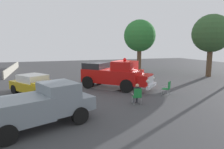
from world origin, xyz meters
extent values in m
plane|color=#424244|center=(0.00, 0.00, 0.00)|extent=(60.00, 60.00, 0.00)
cylinder|color=black|center=(1.00, 1.86, 0.52)|extent=(0.96, 0.96, 1.04)
cylinder|color=black|center=(2.41, 0.44, 0.52)|extent=(0.96, 0.96, 1.04)
cylinder|color=black|center=(-1.48, -0.61, 0.52)|extent=(0.96, 0.96, 1.04)
cylinder|color=black|center=(-0.07, -2.03, 0.52)|extent=(0.96, 0.96, 1.04)
cube|color=red|center=(0.47, -0.09, 1.05)|extent=(4.95, 4.95, 1.10)
cube|color=red|center=(2.49, 1.93, 0.92)|extent=(1.88, 1.88, 0.84)
cube|color=red|center=(1.28, 0.73, 1.95)|extent=(2.55, 2.55, 0.76)
cube|color=#232328|center=(-0.63, -1.18, 1.80)|extent=(2.59, 2.59, 0.60)
cube|color=silver|center=(2.80, 2.24, 0.92)|extent=(1.10, 1.11, 0.64)
cube|color=silver|center=(2.88, 2.31, 0.50)|extent=(1.72, 1.73, 0.24)
sphere|color=white|center=(2.25, 2.80, 1.00)|extent=(0.37, 0.37, 0.26)
sphere|color=white|center=(3.35, 1.69, 1.00)|extent=(0.37, 0.37, 0.26)
sphere|color=red|center=(1.28, 0.73, 2.45)|extent=(0.40, 0.40, 0.28)
cylinder|color=black|center=(1.50, -4.64, 0.34)|extent=(0.71, 0.60, 0.68)
cylinder|color=black|center=(2.43, -5.99, 0.34)|extent=(0.71, 0.60, 0.68)
cylinder|color=black|center=(-0.89, -6.28, 0.34)|extent=(0.71, 0.60, 0.68)
cylinder|color=black|center=(0.04, -7.63, 0.34)|extent=(0.71, 0.60, 0.68)
cube|color=gold|center=(0.77, -6.14, 0.62)|extent=(4.48, 3.86, 0.64)
cube|color=gold|center=(1.97, -5.31, 0.98)|extent=(2.08, 2.14, 0.20)
cube|color=white|center=(0.53, -6.31, 1.18)|extent=(2.45, 2.36, 0.56)
cube|color=silver|center=(2.57, -4.90, 0.40)|extent=(1.21, 1.66, 0.20)
cylinder|color=black|center=(5.65, -4.61, 0.40)|extent=(0.55, 0.85, 0.80)
cylinder|color=black|center=(7.29, -3.97, 0.40)|extent=(0.55, 0.85, 0.80)
cylinder|color=black|center=(8.42, -6.86, 0.40)|extent=(0.55, 0.85, 0.80)
cube|color=gray|center=(7.38, -6.62, 0.95)|extent=(2.75, 3.21, 1.00)
cube|color=gray|center=(6.69, -4.85, 1.20)|extent=(2.22, 2.05, 1.40)
cube|color=gray|center=(6.28, -3.82, 0.82)|extent=(1.91, 1.46, 0.64)
cylinder|color=#B7BABF|center=(5.03, -0.29, 0.22)|extent=(0.03, 0.03, 0.44)
cylinder|color=#B7BABF|center=(5.11, 0.14, 0.22)|extent=(0.03, 0.03, 0.44)
cylinder|color=#B7BABF|center=(5.46, -0.37, 0.22)|extent=(0.03, 0.03, 0.44)
cylinder|color=#B7BABF|center=(5.54, 0.07, 0.22)|extent=(0.03, 0.03, 0.44)
cube|color=#1E7F38|center=(5.29, -0.11, 0.46)|extent=(0.56, 0.56, 0.04)
cube|color=#1E7F38|center=(5.52, -0.15, 0.74)|extent=(0.12, 0.48, 0.56)
cube|color=#B7BABF|center=(5.24, -0.35, 0.62)|extent=(0.44, 0.11, 0.03)
cube|color=#B7BABF|center=(5.33, 0.13, 0.62)|extent=(0.44, 0.11, 0.03)
cylinder|color=#B7BABF|center=(3.93, 2.57, 0.22)|extent=(0.04, 0.04, 0.44)
cylinder|color=#B7BABF|center=(3.66, 2.91, 0.22)|extent=(0.04, 0.04, 0.44)
cylinder|color=#B7BABF|center=(4.28, 2.84, 0.22)|extent=(0.04, 0.04, 0.44)
cylinder|color=#B7BABF|center=(4.01, 3.18, 0.22)|extent=(0.04, 0.04, 0.44)
cube|color=#1E7F38|center=(3.97, 2.87, 0.46)|extent=(0.67, 0.67, 0.04)
cube|color=#1E7F38|center=(4.16, 3.02, 0.74)|extent=(0.33, 0.40, 0.56)
cube|color=#B7BABF|center=(4.12, 2.69, 0.62)|extent=(0.37, 0.30, 0.03)
cube|color=#B7BABF|center=(3.82, 3.06, 0.62)|extent=(0.37, 0.30, 0.03)
cylinder|color=#B7BABF|center=(-2.96, -0.53, 0.22)|extent=(0.03, 0.03, 0.44)
cylinder|color=#B7BABF|center=(-2.84, -0.95, 0.22)|extent=(0.03, 0.03, 0.44)
cylinder|color=#B7BABF|center=(-3.38, -0.64, 0.22)|extent=(0.03, 0.03, 0.44)
cylinder|color=#B7BABF|center=(-3.27, -1.07, 0.22)|extent=(0.03, 0.03, 0.44)
cube|color=orange|center=(-3.11, -0.80, 0.46)|extent=(0.59, 0.59, 0.04)
cube|color=orange|center=(-3.34, -0.86, 0.74)|extent=(0.16, 0.47, 0.56)
cube|color=#B7BABF|center=(-3.17, -0.57, 0.62)|extent=(0.43, 0.15, 0.03)
cube|color=#B7BABF|center=(-3.05, -1.03, 0.62)|extent=(0.43, 0.15, 0.03)
cylinder|color=#383842|center=(5.00, -0.16, 0.23)|extent=(0.15, 0.15, 0.45)
cylinder|color=#383842|center=(5.04, 0.04, 0.23)|extent=(0.15, 0.15, 0.45)
cube|color=#383842|center=(5.16, -0.19, 0.51)|extent=(0.46, 0.23, 0.13)
cube|color=#383842|center=(5.19, 0.01, 0.51)|extent=(0.46, 0.23, 0.13)
cube|color=#26262D|center=(5.37, -0.13, 0.81)|extent=(0.29, 0.43, 0.54)
sphere|color=tan|center=(5.35, -0.12, 1.18)|extent=(0.26, 0.26, 0.22)
cylinder|color=brown|center=(-1.83, 12.49, 1.72)|extent=(0.58, 0.58, 3.43)
sphere|color=#34592F|center=(-1.83, 12.49, 4.91)|extent=(4.22, 4.22, 4.22)
cylinder|color=brown|center=(-7.71, 6.50, 1.68)|extent=(0.57, 0.57, 3.36)
sphere|color=#2C7532|center=(-7.71, 6.50, 4.81)|extent=(4.13, 4.13, 4.13)
cube|color=#A8A393|center=(-13.19, -9.58, 0.45)|extent=(12.72, 0.12, 0.90)
camera|label=1|loc=(16.10, -5.39, 3.66)|focal=31.84mm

